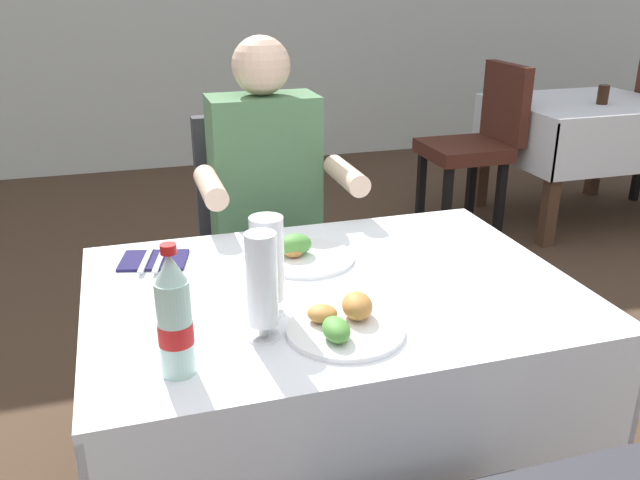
% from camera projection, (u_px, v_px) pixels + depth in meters
% --- Properties ---
extents(main_dining_table, '(1.17, 0.84, 0.73)m').
position_uv_depth(main_dining_table, '(331.00, 345.00, 1.70)').
color(main_dining_table, white).
rests_on(main_dining_table, ground).
extents(chair_far_diner_seat, '(0.44, 0.50, 0.97)m').
position_uv_depth(chair_far_diner_seat, '(263.00, 237.00, 2.43)').
color(chair_far_diner_seat, '#2D2D33').
rests_on(chair_far_diner_seat, ground).
extents(seated_diner_far, '(0.50, 0.46, 1.26)m').
position_uv_depth(seated_diner_far, '(269.00, 205.00, 2.27)').
color(seated_diner_far, '#282D42').
rests_on(seated_diner_far, ground).
extents(plate_near_camera, '(0.25, 0.25, 0.07)m').
position_uv_depth(plate_near_camera, '(345.00, 323.00, 1.42)').
color(plate_near_camera, white).
rests_on(plate_near_camera, main_dining_table).
extents(plate_far_diner, '(0.25, 0.25, 0.07)m').
position_uv_depth(plate_far_diner, '(301.00, 253.00, 1.78)').
color(plate_far_diner, white).
rests_on(plate_far_diner, main_dining_table).
extents(beer_glass_left, '(0.07, 0.07, 0.23)m').
position_uv_depth(beer_glass_left, '(262.00, 288.00, 1.36)').
color(beer_glass_left, white).
rests_on(beer_glass_left, main_dining_table).
extents(beer_glass_middle, '(0.07, 0.07, 0.23)m').
position_uv_depth(beer_glass_middle, '(267.00, 266.00, 1.46)').
color(beer_glass_middle, white).
rests_on(beer_glass_middle, main_dining_table).
extents(cola_bottle_primary, '(0.07, 0.07, 0.26)m').
position_uv_depth(cola_bottle_primary, '(175.00, 319.00, 1.24)').
color(cola_bottle_primary, silver).
rests_on(cola_bottle_primary, main_dining_table).
extents(napkin_cutlery_set, '(0.20, 0.20, 0.01)m').
position_uv_depth(napkin_cutlery_set, '(154.00, 260.00, 1.77)').
color(napkin_cutlery_set, '#231E4C').
rests_on(napkin_cutlery_set, main_dining_table).
extents(background_dining_table, '(1.00, 0.87, 0.73)m').
position_uv_depth(background_dining_table, '(582.00, 130.00, 4.07)').
color(background_dining_table, white).
rests_on(background_dining_table, ground).
extents(background_chair_left, '(0.50, 0.44, 0.97)m').
position_uv_depth(background_chair_left, '(478.00, 138.00, 3.88)').
color(background_chair_left, '#4C2319').
rests_on(background_chair_left, ground).
extents(background_table_tumbler, '(0.06, 0.06, 0.11)m').
position_uv_depth(background_table_tumbler, '(603.00, 95.00, 3.89)').
color(background_table_tumbler, black).
rests_on(background_table_tumbler, background_dining_table).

